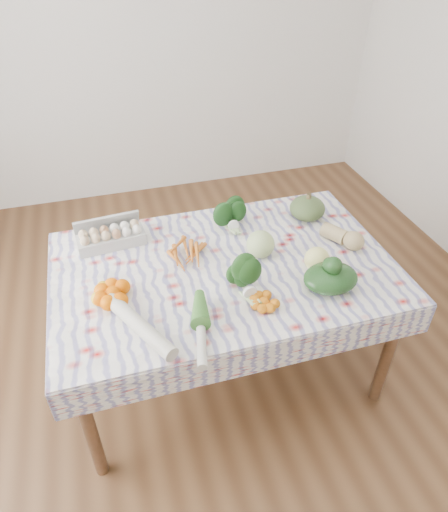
{
  "coord_description": "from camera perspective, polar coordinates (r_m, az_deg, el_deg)",
  "views": [
    {
      "loc": [
        -0.49,
        -1.68,
        2.16
      ],
      "look_at": [
        0.0,
        0.0,
        0.82
      ],
      "focal_mm": 32.0,
      "sensor_mm": 36.0,
      "label": 1
    }
  ],
  "objects": [
    {
      "name": "spinach_bag",
      "position": [
        2.13,
        13.18,
        -2.7
      ],
      "size": [
        0.3,
        0.26,
        0.11
      ],
      "primitive_type": "ellipsoid",
      "rotation": [
        0.0,
        0.0,
        0.26
      ],
      "color": "#153213",
      "rests_on": "tablecloth"
    },
    {
      "name": "carrot_bunch",
      "position": [
        2.27,
        -4.95,
        -0.04
      ],
      "size": [
        0.27,
        0.25,
        0.04
      ],
      "primitive_type": "cube",
      "rotation": [
        0.0,
        0.0,
        -0.29
      ],
      "color": "#C8681F",
      "rests_on": "tablecloth"
    },
    {
      "name": "kabocha_squash",
      "position": [
        2.6,
        10.38,
        5.9
      ],
      "size": [
        0.22,
        0.22,
        0.13
      ],
      "primitive_type": "ellipsoid",
      "rotation": [
        0.0,
        0.0,
        0.12
      ],
      "color": "#41562C",
      "rests_on": "tablecloth"
    },
    {
      "name": "mandarin_cluster",
      "position": [
        2.02,
        5.08,
        -5.62
      ],
      "size": [
        0.19,
        0.19,
        0.05
      ],
      "primitive_type": "cube",
      "rotation": [
        0.0,
        0.0,
        0.23
      ],
      "color": "orange",
      "rests_on": "tablecloth"
    },
    {
      "name": "leek",
      "position": [
        1.9,
        -2.9,
        -9.22
      ],
      "size": [
        0.12,
        0.38,
        0.04
      ],
      "primitive_type": "cylinder",
      "rotation": [
        1.57,
        0.0,
        -0.22
      ],
      "color": "beige",
      "rests_on": "tablecloth"
    },
    {
      "name": "kale_bunch",
      "position": [
        2.48,
        0.87,
        5.04
      ],
      "size": [
        0.16,
        0.14,
        0.14
      ],
      "primitive_type": "ellipsoid",
      "rotation": [
        0.0,
        0.0,
        0.02
      ],
      "color": "#153C13",
      "rests_on": "tablecloth"
    },
    {
      "name": "tablecloth",
      "position": [
        2.24,
        0.0,
        -1.3
      ],
      "size": [
        1.66,
        1.06,
        0.01
      ],
      "primitive_type": "cube",
      "color": "white",
      "rests_on": "dining_table"
    },
    {
      "name": "egg_carton",
      "position": [
        2.42,
        -13.92,
        2.23
      ],
      "size": [
        0.35,
        0.17,
        0.09
      ],
      "primitive_type": "cube",
      "rotation": [
        0.0,
        0.0,
        0.09
      ],
      "color": "#AFAFAA",
      "rests_on": "tablecloth"
    },
    {
      "name": "wall_back",
      "position": [
        4.03,
        -10.06,
        26.15
      ],
      "size": [
        4.0,
        0.04,
        2.8
      ],
      "primitive_type": "cube",
      "color": "silver",
      "rests_on": "ground"
    },
    {
      "name": "daikon",
      "position": [
        1.93,
        -10.52,
        -8.53
      ],
      "size": [
        0.27,
        0.43,
        0.07
      ],
      "primitive_type": "cylinder",
      "rotation": [
        1.57,
        0.0,
        0.48
      ],
      "color": "beige",
      "rests_on": "tablecloth"
    },
    {
      "name": "ground",
      "position": [
        2.78,
        0.0,
        -13.52
      ],
      "size": [
        4.5,
        4.5,
        0.0
      ],
      "primitive_type": "plane",
      "color": "#50321B",
      "rests_on": "ground"
    },
    {
      "name": "orange_cluster",
      "position": [
        2.08,
        -13.71,
        -4.6
      ],
      "size": [
        0.27,
        0.27,
        0.08
      ],
      "primitive_type": "cube",
      "rotation": [
        0.0,
        0.0,
        -0.21
      ],
      "color": "#E86100",
      "rests_on": "tablecloth"
    },
    {
      "name": "grapefruit",
      "position": [
        2.22,
        11.54,
        -0.41
      ],
      "size": [
        0.16,
        0.16,
        0.12
      ],
      "primitive_type": "sphere",
      "rotation": [
        0.0,
        0.0,
        -0.41
      ],
      "color": "#ECE87E",
      "rests_on": "tablecloth"
    },
    {
      "name": "dining_table",
      "position": [
        2.29,
        0.0,
        -2.81
      ],
      "size": [
        1.6,
        1.0,
        0.75
      ],
      "color": "brown",
      "rests_on": "ground"
    },
    {
      "name": "cabbage",
      "position": [
        2.27,
        4.58,
        1.48
      ],
      "size": [
        0.18,
        0.18,
        0.14
      ],
      "primitive_type": "sphere",
      "rotation": [
        0.0,
        0.0,
        -0.38
      ],
      "color": "#ABC378",
      "rests_on": "tablecloth"
    },
    {
      "name": "butternut_squash",
      "position": [
        2.43,
        14.69,
        2.53
      ],
      "size": [
        0.21,
        0.25,
        0.11
      ],
      "primitive_type": "ellipsoid",
      "rotation": [
        0.0,
        0.0,
        0.53
      ],
      "color": "tan",
      "rests_on": "tablecloth"
    },
    {
      "name": "broccoli",
      "position": [
        2.05,
        2.63,
        -3.34
      ],
      "size": [
        0.17,
        0.17,
        0.12
      ],
      "primitive_type": "ellipsoid",
      "rotation": [
        0.0,
        0.0,
        0.1
      ],
      "color": "#1C4817",
      "rests_on": "tablecloth"
    }
  ]
}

